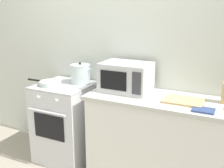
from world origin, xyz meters
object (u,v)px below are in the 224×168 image
at_px(stock_pot, 80,74).
at_px(frying_pan, 50,83).
at_px(microwave, 126,77).
at_px(oven_mitt, 204,110).
at_px(stove, 66,122).
at_px(cutting_board, 184,101).

bearing_deg(stock_pot, frying_pan, -138.13).
xyz_separation_m(stock_pot, microwave, (0.59, -0.05, 0.04)).
xyz_separation_m(microwave, oven_mitt, (0.82, -0.24, -0.14)).
bearing_deg(stove, stock_pot, 43.36).
relative_size(stove, stock_pot, 3.01).
xyz_separation_m(frying_pan, oven_mitt, (1.67, -0.06, -0.02)).
distance_m(frying_pan, oven_mitt, 1.67).
xyz_separation_m(stove, frying_pan, (-0.12, -0.10, 0.48)).
relative_size(stove, frying_pan, 2.08).
xyz_separation_m(stove, cutting_board, (1.35, 0.00, 0.47)).
relative_size(frying_pan, microwave, 0.88).
height_order(stove, frying_pan, frying_pan).
bearing_deg(microwave, frying_pan, -168.22).
bearing_deg(frying_pan, cutting_board, 3.87).
distance_m(cutting_board, oven_mitt, 0.26).
relative_size(stock_pot, microwave, 0.61).
height_order(microwave, oven_mitt, microwave).
xyz_separation_m(stock_pot, cutting_board, (1.21, -0.13, -0.10)).
relative_size(stove, cutting_board, 2.56).
bearing_deg(stove, frying_pan, -140.04).
bearing_deg(stock_pot, microwave, -5.24).
xyz_separation_m(stock_pot, frying_pan, (-0.26, -0.23, -0.08)).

